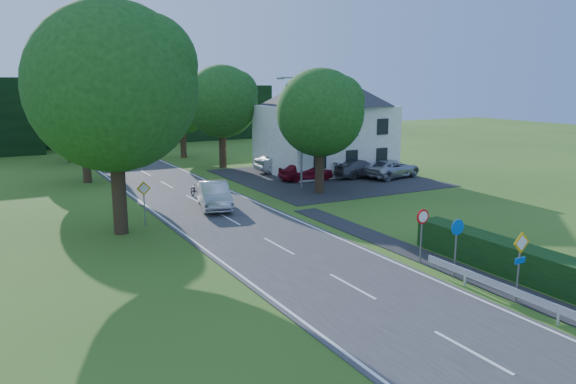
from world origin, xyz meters
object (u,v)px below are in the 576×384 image
parked_car_silver_a (285,162)px  parasol (315,163)px  moving_car (214,195)px  motorcycle (196,190)px  parked_car_red (306,171)px  parked_car_grey (360,168)px  parked_car_silver_b (392,169)px  streetlight (300,127)px

parked_car_silver_a → parasol: parasol is taller
moving_car → motorcycle: 3.44m
parked_car_red → motorcycle: bearing=108.3°
parked_car_silver_a → parasol: bearing=-145.5°
parked_car_grey → parked_car_silver_b: (2.11, -1.44, 0.01)m
parked_car_silver_a → streetlight: bearing=162.4°
parked_car_silver_a → parked_car_silver_b: parked_car_silver_a is taller
motorcycle → parked_car_silver_a: size_ratio=0.38×
parked_car_silver_b → parked_car_red: bearing=60.4°
parked_car_grey → parked_car_silver_a: bearing=34.4°
parked_car_red → parked_car_grey: (4.58, -0.84, -0.03)m
parked_car_red → parked_car_grey: size_ratio=0.89×
parked_car_silver_a → parasol: 2.89m
streetlight → motorcycle: size_ratio=4.23×
moving_car → parked_car_silver_a: bearing=57.8°
parked_car_silver_a → parked_car_silver_b: (6.21, -6.59, -0.11)m
streetlight → parked_car_silver_a: streetlight is taller
parked_car_silver_a → parked_car_grey: size_ratio=1.03×
streetlight → parked_car_grey: (6.66, 1.82, -3.72)m
parasol → streetlight: bearing=-132.1°
motorcycle → parked_car_silver_a: (10.27, 6.52, 0.33)m
parked_car_silver_a → parked_car_grey: (4.11, -5.15, -0.12)m
parked_car_silver_b → streetlight: bearing=81.7°
parked_car_red → parked_car_silver_b: size_ratio=0.84×
streetlight → parked_car_red: (2.09, 2.66, -3.69)m
streetlight → parked_car_red: 5.00m
parasol → parked_car_silver_a: bearing=122.0°
moving_car → parked_car_silver_b: moving_car is taller
streetlight → parked_car_red: bearing=51.9°
motorcycle → parked_car_silver_b: 16.48m
parked_car_silver_a → motorcycle: bearing=124.9°
motorcycle → parked_car_grey: bearing=4.1°
motorcycle → parasol: 12.49m
parked_car_red → parasol: parasol is taller
moving_car → parked_car_silver_b: size_ratio=0.94×
motorcycle → parked_car_red: 10.05m
parked_car_silver_b → parasol: (-4.69, 4.15, 0.26)m
parked_car_grey → parasol: size_ratio=2.23×
streetlight → parked_car_silver_a: (2.56, 6.97, -3.60)m
parasol → parked_car_grey: bearing=-46.3°
parked_car_red → parasol: size_ratio=1.98×
parked_car_grey → parasol: (-2.58, 2.70, 0.27)m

